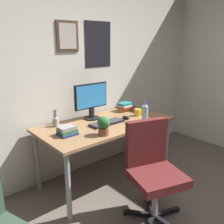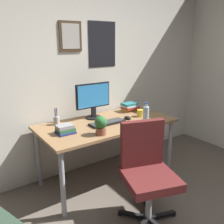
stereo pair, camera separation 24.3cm
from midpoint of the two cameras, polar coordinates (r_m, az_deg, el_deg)
name	(u,v)px [view 1 (the left image)]	position (r m, az deg, el deg)	size (l,w,h in m)	color
wall_back	(77,71)	(3.06, -10.61, 9.41)	(4.40, 0.10, 2.60)	silver
desk	(107,128)	(2.86, -3.75, -3.91)	(1.60, 0.79, 0.74)	#936D47
office_chair	(152,166)	(2.33, 6.45, -12.70)	(0.58, 0.60, 0.95)	#591E1E
monitor	(91,100)	(2.93, -7.32, 2.90)	(0.46, 0.20, 0.43)	black
keyboard	(107,123)	(2.78, -3.70, -2.60)	(0.43, 0.15, 0.03)	black
computer_mouse	(126,117)	(2.96, 0.99, -1.31)	(0.06, 0.11, 0.04)	black
water_bottle	(145,114)	(2.81, 5.36, -0.46)	(0.07, 0.07, 0.25)	silver
coffee_mug_near	(138,112)	(3.08, 3.87, -0.10)	(0.12, 0.08, 0.09)	yellow
potted_plant	(104,125)	(2.43, -4.85, -3.13)	(0.13, 0.13, 0.19)	brown
pen_cup	(56,122)	(2.79, -15.64, -2.25)	(0.07, 0.07, 0.20)	#9EA0A5
book_stack_left	(67,131)	(2.52, -13.32, -4.38)	(0.19, 0.16, 0.09)	navy
book_stack_right	(125,106)	(3.31, 1.10, 1.34)	(0.22, 0.16, 0.11)	gold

